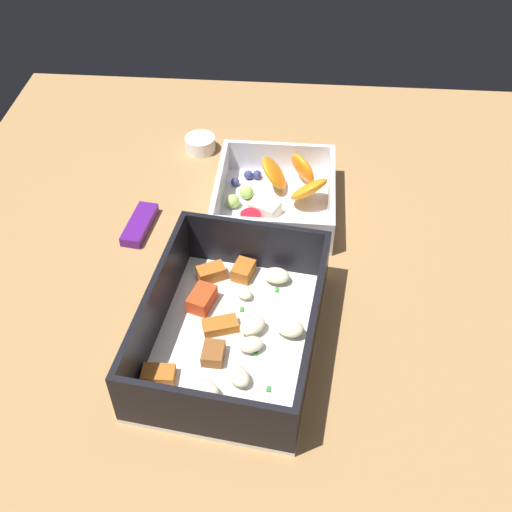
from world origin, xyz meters
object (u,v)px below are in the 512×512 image
candy_bar (140,225)px  paper_cup_liner (200,144)px  pasta_container (232,327)px  fruit_bowl (278,197)px

candy_bar → paper_cup_liner: bearing=-16.5°
pasta_container → candy_bar: pasta_container is taller
pasta_container → paper_cup_liner: pasta_container is taller
pasta_container → fruit_bowl: 21.14cm
pasta_container → candy_bar: 20.42cm
fruit_bowl → candy_bar: fruit_bowl is taller
fruit_bowl → candy_bar: 16.93cm
pasta_container → fruit_bowl: pasta_container is taller
fruit_bowl → paper_cup_liner: fruit_bowl is taller
pasta_container → fruit_bowl: size_ratio=1.53×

